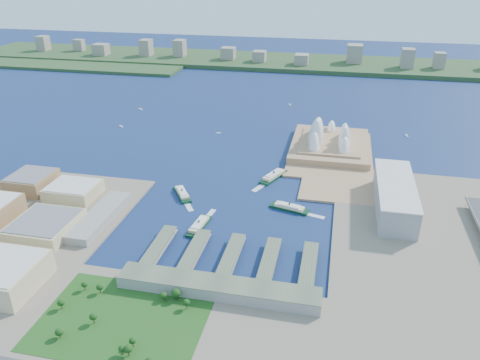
% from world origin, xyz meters
% --- Properties ---
extents(ground, '(3000.00, 3000.00, 0.00)m').
position_xyz_m(ground, '(0.00, 0.00, 0.00)').
color(ground, '#0E1B43').
rests_on(ground, ground).
extents(west_land, '(220.00, 390.00, 3.00)m').
position_xyz_m(west_land, '(-250.00, -105.00, 1.50)').
color(west_land, gray).
rests_on(west_land, ground).
extents(south_land, '(720.00, 180.00, 3.00)m').
position_xyz_m(south_land, '(0.00, -210.00, 1.50)').
color(south_land, gray).
rests_on(south_land, ground).
extents(east_land, '(240.00, 500.00, 3.00)m').
position_xyz_m(east_land, '(240.00, -50.00, 1.50)').
color(east_land, gray).
rests_on(east_land, ground).
extents(peninsula, '(135.00, 220.00, 3.00)m').
position_xyz_m(peninsula, '(107.50, 260.00, 1.50)').
color(peninsula, '#A67E5B').
rests_on(peninsula, ground).
extents(far_shore, '(2200.00, 260.00, 12.00)m').
position_xyz_m(far_shore, '(0.00, 980.00, 6.00)').
color(far_shore, '#2D4926').
rests_on(far_shore, ground).
extents(opera_house, '(134.00, 180.00, 58.00)m').
position_xyz_m(opera_house, '(105.00, 280.00, 32.00)').
color(opera_house, white).
rests_on(opera_house, peninsula).
extents(toaster_building, '(45.00, 155.00, 35.00)m').
position_xyz_m(toaster_building, '(195.00, 80.00, 20.50)').
color(toaster_building, gray).
rests_on(toaster_building, east_land).
extents(west_buildings, '(200.00, 280.00, 27.00)m').
position_xyz_m(west_buildings, '(-250.00, -70.00, 16.50)').
color(west_buildings, '#926F49').
rests_on(west_buildings, west_land).
extents(ferry_wharves, '(184.00, 90.00, 9.30)m').
position_xyz_m(ferry_wharves, '(14.00, -75.00, 4.65)').
color(ferry_wharves, '#515B45').
rests_on(ferry_wharves, ground).
extents(terminal_building, '(200.00, 28.00, 12.00)m').
position_xyz_m(terminal_building, '(15.00, -135.00, 9.00)').
color(terminal_building, gray).
rests_on(terminal_building, south_land).
extents(park, '(150.00, 110.00, 16.00)m').
position_xyz_m(park, '(-60.00, -190.00, 11.00)').
color(park, '#194714').
rests_on(park, south_land).
extents(far_skyline, '(1900.00, 140.00, 55.00)m').
position_xyz_m(far_skyline, '(0.00, 960.00, 39.50)').
color(far_skyline, gray).
rests_on(far_skyline, far_shore).
extents(ferry_a, '(39.35, 50.91, 9.84)m').
position_xyz_m(ferry_a, '(-88.44, 61.07, 4.92)').
color(ferry_a, '#0C321C').
rests_on(ferry_a, ground).
extents(ferry_b, '(37.26, 60.14, 11.16)m').
position_xyz_m(ferry_b, '(27.75, 144.56, 5.58)').
color(ferry_b, '#0C321C').
rests_on(ferry_b, ground).
extents(ferry_c, '(19.50, 53.56, 9.90)m').
position_xyz_m(ferry_c, '(-40.56, -16.31, 4.95)').
color(ferry_c, '#0C321C').
rests_on(ferry_c, ground).
extents(ferry_d, '(53.72, 26.02, 9.84)m').
position_xyz_m(ferry_d, '(62.36, 52.11, 4.92)').
color(ferry_d, '#0C321C').
rests_on(ferry_d, ground).
extents(boat_a, '(11.72, 9.91, 2.38)m').
position_xyz_m(boat_a, '(-300.05, 314.44, 1.19)').
color(boat_a, white).
rests_on(boat_a, ground).
extents(boat_b, '(8.94, 7.24, 2.34)m').
position_xyz_m(boat_b, '(-103.34, 317.62, 1.17)').
color(boat_b, white).
rests_on(boat_b, ground).
extents(boat_c, '(5.41, 11.84, 2.57)m').
position_xyz_m(boat_c, '(241.76, 377.63, 1.28)').
color(boat_c, white).
rests_on(boat_c, ground).
extents(boat_d, '(13.23, 10.54, 2.36)m').
position_xyz_m(boat_d, '(-309.11, 430.40, 1.18)').
color(boat_d, white).
rests_on(boat_d, ground).
extents(boat_e, '(7.47, 10.54, 2.50)m').
position_xyz_m(boat_e, '(5.49, 533.65, 1.25)').
color(boat_e, white).
rests_on(boat_e, ground).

